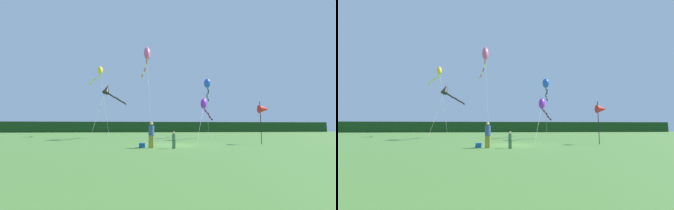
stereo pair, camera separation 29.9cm
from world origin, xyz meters
TOP-DOWN VIEW (x-y plane):
  - ground_plane at (0.00, 0.00)m, footprint 120.00×120.00m
  - distant_treeline at (0.00, 45.00)m, footprint 108.00×3.59m
  - person_adult at (-1.98, -2.33)m, footprint 0.40×0.40m
  - person_child at (-0.47, -2.87)m, footprint 0.25×0.25m
  - cooler_box at (-2.63, -2.03)m, footprint 0.42×0.31m
  - banner_flag_pole at (7.74, -0.02)m, footprint 0.90×0.70m
  - kite_rainbow at (-2.47, 8.17)m, footprint 1.67×9.96m
  - kite_yellow at (-10.05, 16.16)m, footprint 5.05×7.28m
  - kite_black at (-7.20, 9.48)m, footprint 3.31×6.43m
  - kite_blue at (5.97, 10.69)m, footprint 2.53×7.68m
  - kite_purple at (4.37, 6.59)m, footprint 4.11×7.97m

SIDE VIEW (x-z plane):
  - ground_plane at x=0.00m, z-range 0.00..0.00m
  - cooler_box at x=-2.63m, z-range 0.00..0.32m
  - person_child at x=-0.47m, z-range 0.07..1.22m
  - person_adult at x=-1.98m, z-range 0.11..1.91m
  - distant_treeline at x=0.00m, z-range 0.00..3.01m
  - banner_flag_pole at x=7.74m, z-range 1.13..4.78m
  - kite_purple at x=4.37m, z-range 1.48..6.48m
  - kite_black at x=-7.20m, z-range 2.57..9.56m
  - kite_blue at x=5.97m, z-range 3.12..11.25m
  - kite_yellow at x=-10.05m, z-range 4.62..15.78m
  - kite_rainbow at x=-2.47m, z-range 4.54..16.03m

